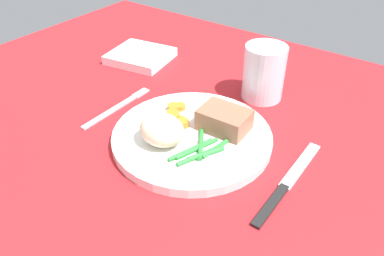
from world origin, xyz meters
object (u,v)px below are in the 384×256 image
dinner_plate (192,137)px  knife (287,183)px  meat_portion (224,120)px  water_glass (263,76)px  napkin (140,56)px  fork (117,108)px

dinner_plate → knife: size_ratio=1.27×
meat_portion → water_glass: 15.38cm
dinner_plate → knife: 17.04cm
dinner_plate → meat_portion: size_ratio=3.27×
napkin → knife: bearing=-22.1°
dinner_plate → meat_portion: (3.52, 4.10, 2.56)cm
meat_portion → fork: bearing=-168.0°
fork → dinner_plate: bearing=-0.8°
knife → napkin: napkin is taller
meat_portion → knife: meat_portion is taller
fork → water_glass: bearing=43.3°
meat_portion → water_glass: bearing=93.5°
knife → water_glass: 24.80cm
meat_portion → water_glass: (-0.93, 15.31, 1.20)cm
knife → meat_portion: bearing=160.8°
meat_portion → knife: size_ratio=0.39×
dinner_plate → fork: (-17.08, -0.26, -0.60)cm
meat_portion → water_glass: water_glass is taller
dinner_plate → napkin: (-27.44, 17.74, 0.16)cm
fork → knife: 34.11cm
knife → water_glass: size_ratio=1.96×
meat_portion → napkin: size_ratio=0.62×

